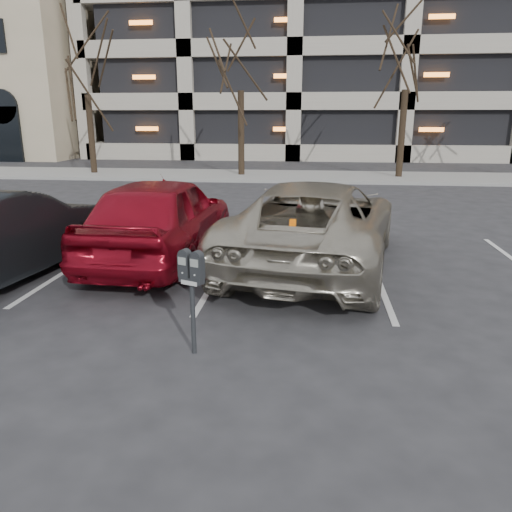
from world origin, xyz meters
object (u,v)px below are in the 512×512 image
tree_a (83,42)px  tree_c (410,31)px  car_red (162,218)px  parking_meter (192,277)px  tree_b (240,34)px  suv_silver (315,224)px

tree_a → tree_c: tree_c is taller
car_red → parking_meter: bearing=113.2°
tree_a → parking_meter: size_ratio=6.42×
tree_a → tree_c: bearing=0.0°
tree_b → tree_a: bearing=180.0°
suv_silver → car_red: car_red is taller
suv_silver → parking_meter: bearing=79.4°
tree_c → parking_meter: (-5.13, -17.35, -5.07)m
tree_a → suv_silver: (10.29, -13.55, -5.00)m
tree_a → car_red: size_ratio=1.64×
tree_a → tree_c: (14.00, 0.00, 0.24)m
car_red → tree_c: bearing=-114.5°
tree_c → tree_b: bearing=180.0°
tree_c → car_red: tree_c is taller
tree_b → suv_silver: tree_b is taller
parking_meter → car_red: 4.18m
tree_c → suv_silver: (-3.71, -13.55, -5.23)m
tree_a → car_red: bearing=-61.4°
tree_c → suv_silver: 14.99m
tree_c → parking_meter: tree_c is taller
suv_silver → tree_c: bearing=-95.4°
suv_silver → tree_a: bearing=-42.9°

